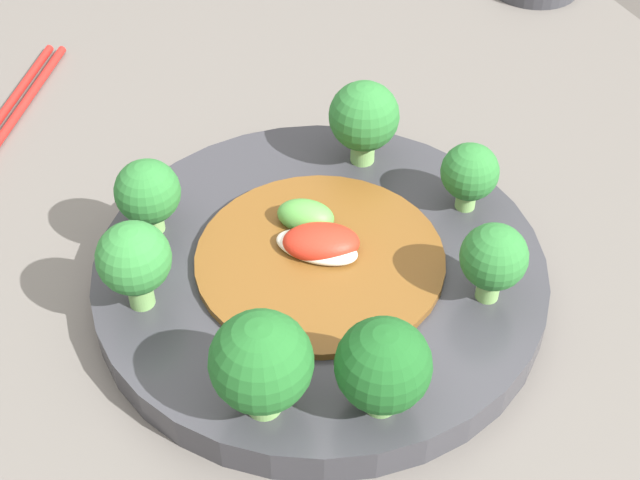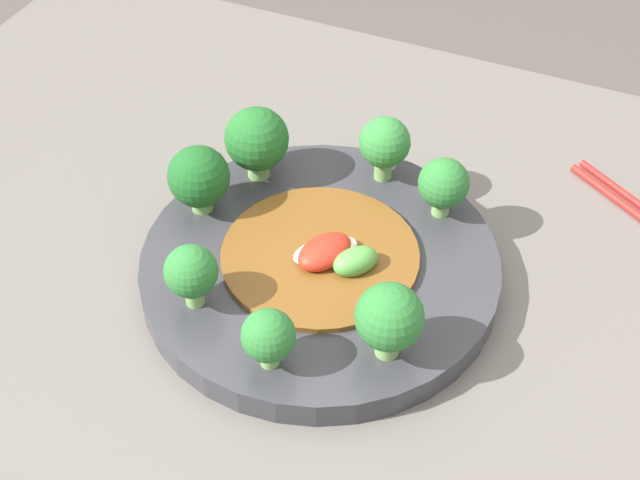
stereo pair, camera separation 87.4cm
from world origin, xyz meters
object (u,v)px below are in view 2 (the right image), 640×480
object	(u,v)px
plate	(320,267)
broccoli_east	(199,177)
broccoli_southwest	(444,184)
broccoli_northwest	(389,318)
broccoli_southeast	(257,140)
broccoli_northeast	(191,272)
broccoli_north	(268,336)
broccoli_south	(385,144)
stirfry_center	(325,255)

from	to	relation	value
plate	broccoli_east	distance (m)	0.13
broccoli_southwest	broccoli_northwest	distance (m)	0.16
plate	broccoli_southeast	world-z (taller)	broccoli_southeast
broccoli_northeast	broccoli_north	distance (m)	0.09
broccoli_northeast	broccoli_southeast	xyz separation A→B (m)	(0.02, -0.16, 0.01)
plate	broccoli_northwest	distance (m)	0.12
broccoli_north	broccoli_south	bearing A→B (deg)	-90.28
broccoli_south	stirfry_center	distance (m)	0.12
plate	broccoli_northeast	bearing A→B (deg)	50.50
plate	broccoli_northwest	xyz separation A→B (m)	(-0.09, 0.07, 0.05)
broccoli_south	broccoli_north	xyz separation A→B (m)	(0.00, 0.23, -0.01)
broccoli_southwest	stirfry_center	bearing A→B (deg)	53.12
plate	broccoli_north	xyz separation A→B (m)	(-0.01, 0.12, 0.04)
broccoli_south	broccoli_northwest	size ratio (longest dim) A/B	0.96
broccoli_northeast	broccoli_northwest	world-z (taller)	broccoli_northwest
broccoli_southwest	broccoli_northwest	world-z (taller)	broccoli_northwest
broccoli_south	broccoli_northwest	distance (m)	0.20
plate	stirfry_center	xyz separation A→B (m)	(-0.00, 0.00, 0.02)
broccoli_southwest	plate	bearing A→B (deg)	51.16
stirfry_center	broccoli_north	bearing A→B (deg)	92.77
plate	broccoli_northeast	world-z (taller)	broccoli_northeast
broccoli_north	broccoli_northwest	bearing A→B (deg)	-149.75
broccoli_south	stirfry_center	bearing A→B (deg)	86.76
stirfry_center	broccoli_southwest	bearing A→B (deg)	-126.88
broccoli_south	broccoli_northwest	bearing A→B (deg)	111.59
broccoli_northeast	broccoli_southeast	bearing A→B (deg)	-81.60
broccoli_southeast	broccoli_northwest	world-z (taller)	broccoli_southeast
broccoli_east	broccoli_southeast	size ratio (longest dim) A/B	0.91
broccoli_east	broccoli_southeast	xyz separation A→B (m)	(-0.02, -0.06, 0.00)
plate	broccoli_east	world-z (taller)	broccoli_east
broccoli_east	broccoli_northwest	xyz separation A→B (m)	(-0.20, 0.09, 0.00)
broccoli_east	broccoli_north	bearing A→B (deg)	134.81
stirfry_center	broccoli_southeast	bearing A→B (deg)	-37.59
broccoli_southwest	broccoli_south	bearing A→B (deg)	-21.69
broccoli_southwest	broccoli_north	world-z (taller)	broccoli_southwest
broccoli_south	broccoli_northwest	xyz separation A→B (m)	(-0.07, 0.19, 0.00)
broccoli_north	broccoli_southeast	world-z (taller)	broccoli_southeast
broccoli_northwest	broccoli_southwest	bearing A→B (deg)	-85.96
broccoli_southwest	broccoli_southeast	distance (m)	0.17
broccoli_northeast	broccoli_northwest	size ratio (longest dim) A/B	0.86
broccoli_northeast	broccoli_northwest	distance (m)	0.16
broccoli_northeast	broccoli_southeast	size ratio (longest dim) A/B	0.81
broccoli_south	stirfry_center	xyz separation A→B (m)	(0.01, 0.12, -0.03)
plate	broccoli_northeast	size ratio (longest dim) A/B	5.31
broccoli_south	plate	bearing A→B (deg)	84.58
broccoli_east	broccoli_south	bearing A→B (deg)	-141.50
broccoli_northwest	stirfry_center	bearing A→B (deg)	-40.96
broccoli_southwest	stirfry_center	xyz separation A→B (m)	(0.07, 0.09, -0.03)
broccoli_southwest	broccoli_south	distance (m)	0.07
broccoli_east	stirfry_center	distance (m)	0.13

